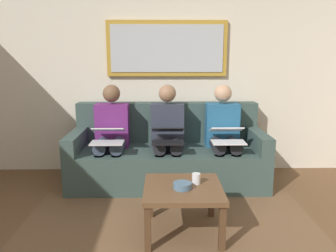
{
  "coord_description": "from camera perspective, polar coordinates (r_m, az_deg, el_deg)",
  "views": [
    {
      "loc": [
        0.06,
        1.7,
        1.45
      ],
      "look_at": [
        0.0,
        -1.7,
        0.75
      ],
      "focal_mm": 36.02,
      "sensor_mm": 36.0,
      "label": 1
    }
  ],
  "objects": [
    {
      "name": "wall_rear",
      "position": [
        4.31,
        -0.2,
        9.63
      ],
      "size": [
        6.0,
        0.12,
        2.6
      ],
      "primitive_type": "cube",
      "color": "beige",
      "rests_on": "ground_plane"
    },
    {
      "name": "area_rug",
      "position": [
        2.94,
        0.29,
        -17.89
      ],
      "size": [
        2.6,
        1.8,
        0.01
      ],
      "primitive_type": "cube",
      "color": "brown",
      "rests_on": "ground_plane"
    },
    {
      "name": "couch",
      "position": [
        3.99,
        -0.1,
        -4.97
      ],
      "size": [
        2.2,
        0.9,
        0.9
      ],
      "color": "#384C47",
      "rests_on": "ground_plane"
    },
    {
      "name": "framed_mirror",
      "position": [
        4.21,
        -0.19,
        12.98
      ],
      "size": [
        1.47,
        0.05,
        0.67
      ],
      "color": "#B7892D"
    },
    {
      "name": "coffee_table",
      "position": [
        2.83,
        2.55,
        -11.26
      ],
      "size": [
        0.64,
        0.64,
        0.41
      ],
      "color": "brown",
      "rests_on": "ground_plane"
    },
    {
      "name": "cup",
      "position": [
        2.86,
        4.78,
        -8.86
      ],
      "size": [
        0.07,
        0.07,
        0.09
      ],
      "primitive_type": "cylinder",
      "color": "silver",
      "rests_on": "coffee_table"
    },
    {
      "name": "bowl",
      "position": [
        2.76,
        2.44,
        -10.06
      ],
      "size": [
        0.15,
        0.15,
        0.05
      ],
      "primitive_type": "cylinder",
      "color": "slate",
      "rests_on": "coffee_table"
    },
    {
      "name": "person_left",
      "position": [
        3.91,
        9.34,
        -0.96
      ],
      "size": [
        0.38,
        0.58,
        1.14
      ],
      "color": "#235B84",
      "rests_on": "couch"
    },
    {
      "name": "laptop_white",
      "position": [
        3.68,
        10.0,
        -1.5
      ],
      "size": [
        0.35,
        0.36,
        0.16
      ],
      "color": "white"
    },
    {
      "name": "person_middle",
      "position": [
        3.85,
        -0.09,
        -1.01
      ],
      "size": [
        0.38,
        0.58,
        1.14
      ],
      "color": "#2D3342",
      "rests_on": "couch"
    },
    {
      "name": "laptop_black",
      "position": [
        3.61,
        -0.03,
        -1.57
      ],
      "size": [
        0.34,
        0.36,
        0.16
      ],
      "color": "black"
    },
    {
      "name": "person_right",
      "position": [
        3.89,
        -9.56,
        -1.03
      ],
      "size": [
        0.38,
        0.58,
        1.14
      ],
      "color": "#66236B",
      "rests_on": "couch"
    },
    {
      "name": "laptop_silver",
      "position": [
        3.65,
        -10.12,
        -1.55
      ],
      "size": [
        0.34,
        0.36,
        0.16
      ],
      "color": "silver"
    }
  ]
}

